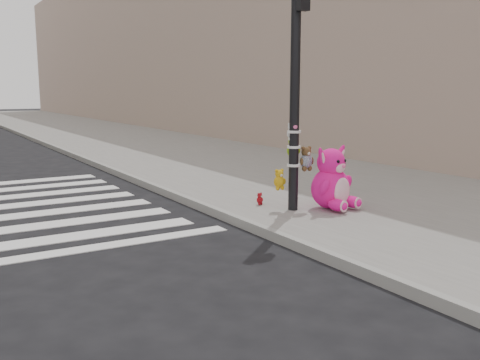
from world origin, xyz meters
TOP-DOWN VIEW (x-y plane):
  - ground at (0.00, 0.00)m, footprint 120.00×120.00m
  - sidewalk_near at (5.00, 10.00)m, footprint 7.00×80.00m
  - curb_edge at (1.55, 10.00)m, footprint 0.12×80.00m
  - bld_near at (10.50, 20.00)m, footprint 5.00×60.00m
  - signal_pole at (2.62, 1.81)m, footprint 0.68×0.50m
  - pink_bunny at (3.21, 1.53)m, footprint 0.79×0.89m
  - red_teddy at (2.33, 2.40)m, footprint 0.17×0.14m

SIDE VIEW (x-z plane):
  - ground at x=0.00m, z-range 0.00..0.00m
  - sidewalk_near at x=5.00m, z-range 0.00..0.14m
  - curb_edge at x=1.55m, z-range -0.01..0.15m
  - red_teddy at x=2.33m, z-range 0.14..0.36m
  - pink_bunny at x=3.21m, z-range 0.04..1.12m
  - signal_pole at x=2.62m, z-range -0.22..3.78m
  - bld_near at x=10.50m, z-range 0.00..10.00m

